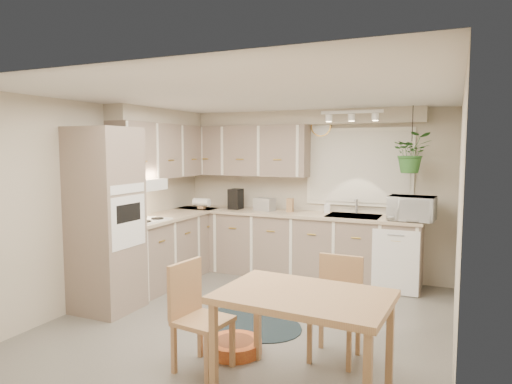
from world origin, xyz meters
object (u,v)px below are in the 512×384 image
(chair_left, at_px, (203,318))
(braided_rug, at_px, (251,323))
(chair_back, at_px, (335,310))
(pet_bed, at_px, (234,346))
(microwave, at_px, (412,206))
(dining_table, at_px, (303,344))

(chair_left, relative_size, braided_rug, 0.77)
(chair_back, xyz_separation_m, pet_bed, (-0.87, -0.25, -0.39))
(chair_left, relative_size, pet_bed, 1.80)
(chair_left, bearing_deg, chair_back, 131.37)
(chair_back, distance_m, microwave, 2.39)
(braided_rug, distance_m, microwave, 2.57)
(dining_table, distance_m, chair_back, 0.68)
(dining_table, relative_size, braided_rug, 1.06)
(chair_left, relative_size, microwave, 1.60)
(pet_bed, bearing_deg, chair_back, 15.83)
(dining_table, bearing_deg, braided_rug, 130.04)
(pet_bed, bearing_deg, braided_rug, 102.18)
(chair_left, bearing_deg, dining_table, 95.33)
(chair_left, height_order, pet_bed, chair_left)
(dining_table, relative_size, microwave, 2.21)
(chair_back, bearing_deg, pet_bed, 17.11)
(chair_left, bearing_deg, pet_bed, 174.29)
(chair_back, height_order, braided_rug, chair_back)
(chair_left, distance_m, pet_bed, 0.57)
(dining_table, height_order, pet_bed, dining_table)
(chair_left, distance_m, braided_rug, 1.18)
(braided_rug, relative_size, pet_bed, 2.34)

